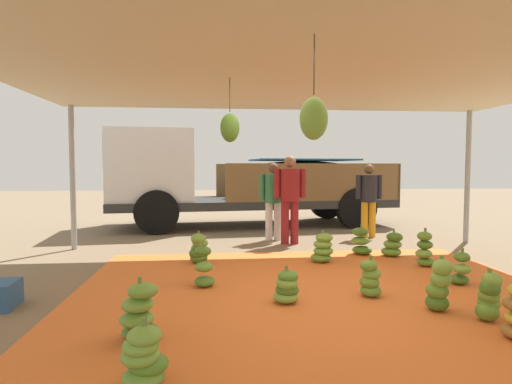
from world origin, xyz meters
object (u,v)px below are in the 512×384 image
worker_1 (290,193)px  banana_bunch_1 (204,268)px  banana_bunch_4 (425,250)px  worker_2 (369,195)px  banana_bunch_14 (370,279)px  banana_bunch_12 (361,242)px  banana_bunch_11 (393,245)px  worker_0 (273,195)px  banana_bunch_10 (323,249)px  banana_bunch_2 (439,287)px  banana_bunch_8 (139,313)px  banana_bunch_3 (144,358)px  banana_bunch_6 (461,270)px  banana_bunch_7 (489,297)px  banana_bunch_0 (287,288)px  cargo_truck_main (240,180)px  banana_bunch_5 (199,249)px

worker_1 → banana_bunch_1: bearing=-119.4°
banana_bunch_4 → worker_2: worker_2 is taller
banana_bunch_1 → banana_bunch_14: (1.94, -0.59, -0.03)m
worker_1 → banana_bunch_12: bearing=-46.3°
banana_bunch_11 → worker_0: worker_0 is taller
banana_bunch_1 → banana_bunch_11: bearing=25.5°
banana_bunch_10 → banana_bunch_12: bearing=33.6°
banana_bunch_14 → worker_2: (1.48, 4.02, 0.71)m
banana_bunch_11 → worker_2: (0.30, 1.95, 0.72)m
banana_bunch_2 → banana_bunch_8: bearing=-171.6°
banana_bunch_3 → worker_2: size_ratio=0.30×
banana_bunch_14 → worker_1: 3.53m
banana_bunch_6 → worker_2: 3.73m
banana_bunch_8 → banana_bunch_10: (2.34, 2.76, -0.02)m
banana_bunch_7 → banana_bunch_10: same height
banana_bunch_8 → banana_bunch_2: bearing=8.4°
banana_bunch_1 → banana_bunch_12: banana_bunch_1 is taller
banana_bunch_0 → banana_bunch_14: bearing=7.3°
worker_0 → banana_bunch_0: bearing=-95.6°
banana_bunch_4 → banana_bunch_12: bearing=123.1°
banana_bunch_8 → banana_bunch_14: size_ratio=1.15×
banana_bunch_6 → banana_bunch_8: 4.02m
banana_bunch_6 → worker_2: worker_2 is taller
banana_bunch_1 → banana_bunch_6: bearing=-3.9°
banana_bunch_4 → banana_bunch_11: bearing=103.4°
banana_bunch_10 → banana_bunch_6: bearing=-44.3°
banana_bunch_8 → worker_1: size_ratio=0.32×
worker_0 → worker_1: size_ratio=0.93×
worker_2 → banana_bunch_11: bearing=-98.9°
banana_bunch_3 → worker_0: size_ratio=0.29×
banana_bunch_0 → banana_bunch_1: bearing=142.5°
banana_bunch_11 → banana_bunch_14: banana_bunch_14 is taller
banana_bunch_6 → cargo_truck_main: size_ratio=0.07×
banana_bunch_3 → banana_bunch_0: bearing=52.2°
banana_bunch_2 → banana_bunch_7: 0.46m
banana_bunch_0 → banana_bunch_4: size_ratio=0.70×
banana_bunch_0 → banana_bunch_7: bearing=-20.5°
banana_bunch_5 → banana_bunch_10: bearing=-2.9°
banana_bunch_5 → banana_bunch_10: 1.95m
banana_bunch_1 → banana_bunch_5: (-0.12, 1.28, -0.01)m
banana_bunch_11 → banana_bunch_14: bearing=-119.5°
banana_bunch_0 → cargo_truck_main: 6.28m
cargo_truck_main → worker_2: size_ratio=4.61×
banana_bunch_6 → banana_bunch_7: bearing=-110.3°
banana_bunch_5 → banana_bunch_12: bearing=9.2°
banana_bunch_6 → cargo_truck_main: (-2.50, 5.71, 0.98)m
worker_0 → banana_bunch_4: bearing=-52.2°
banana_bunch_0 → banana_bunch_1: size_ratio=0.73×
banana_bunch_11 → worker_1: bearing=138.6°
banana_bunch_12 → worker_2: size_ratio=0.32×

